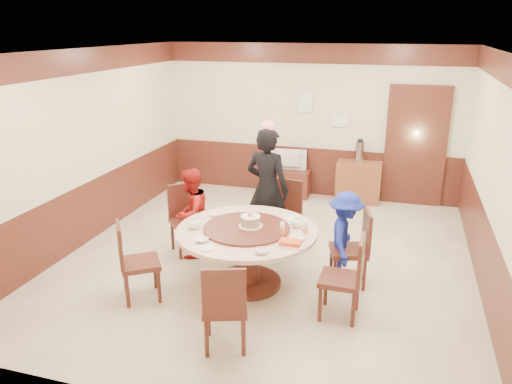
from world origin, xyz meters
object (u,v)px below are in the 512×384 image
(television, at_px, (288,160))
(person_standing, at_px, (267,189))
(person_red, at_px, (191,213))
(person_blue, at_px, (345,237))
(birthday_cake, at_px, (250,221))
(shrimp_platter, at_px, (290,244))
(thermos, at_px, (360,152))
(banquet_table, at_px, (247,246))
(side_cabinet, at_px, (358,182))
(tv_stand, at_px, (287,183))

(television, bearing_deg, person_standing, 93.69)
(person_red, height_order, person_blue, person_red)
(person_standing, distance_m, birthday_cake, 1.10)
(person_blue, bearing_deg, person_red, 82.78)
(person_blue, bearing_deg, shrimp_platter, 142.10)
(thermos, bearing_deg, birthday_cake, -105.23)
(banquet_table, xyz_separation_m, side_cabinet, (1.02, 3.57, -0.16))
(shrimp_platter, distance_m, television, 3.96)
(banquet_table, xyz_separation_m, tv_stand, (-0.31, 3.54, -0.28))
(birthday_cake, bearing_deg, television, 95.71)
(shrimp_platter, xyz_separation_m, thermos, (0.38, 3.88, 0.16))
(shrimp_platter, height_order, television, television)
(person_blue, height_order, birthday_cake, person_blue)
(banquet_table, distance_m, television, 3.55)
(banquet_table, distance_m, shrimp_platter, 0.73)
(person_standing, bearing_deg, television, -70.31)
(person_blue, height_order, thermos, person_blue)
(person_red, relative_size, person_blue, 1.07)
(person_red, bearing_deg, shrimp_platter, 71.69)
(person_standing, distance_m, thermos, 2.65)
(person_standing, bearing_deg, banquet_table, 106.02)
(banquet_table, bearing_deg, television, 95.03)
(shrimp_platter, height_order, side_cabinet, shrimp_platter)
(person_blue, relative_size, birthday_cake, 4.00)
(person_standing, xyz_separation_m, person_red, (-0.94, -0.55, -0.26))
(birthday_cake, relative_size, television, 0.43)
(person_blue, relative_size, shrimp_platter, 3.94)
(television, relative_size, thermos, 1.79)
(thermos, bearing_deg, banquet_table, -105.66)
(birthday_cake, distance_m, shrimp_platter, 0.68)
(person_standing, relative_size, thermos, 4.72)
(side_cabinet, bearing_deg, banquet_table, -105.90)
(person_red, xyz_separation_m, thermos, (1.99, 2.98, 0.31))
(banquet_table, relative_size, television, 2.53)
(tv_stand, distance_m, television, 0.45)
(person_standing, height_order, shrimp_platter, person_standing)
(person_standing, distance_m, person_red, 1.12)
(person_blue, height_order, tv_stand, person_blue)
(birthday_cake, xyz_separation_m, television, (-0.35, 3.50, -0.15))
(person_blue, bearing_deg, thermos, -1.35)
(television, bearing_deg, person_red, 74.52)
(person_red, relative_size, side_cabinet, 1.59)
(person_red, height_order, side_cabinet, person_red)
(person_standing, relative_size, shrimp_platter, 5.98)
(tv_stand, relative_size, side_cabinet, 1.06)
(person_blue, relative_size, television, 1.74)
(shrimp_platter, distance_m, side_cabinet, 3.92)
(person_blue, relative_size, tv_stand, 1.39)
(banquet_table, distance_m, person_red, 1.16)
(person_standing, relative_size, person_blue, 1.52)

